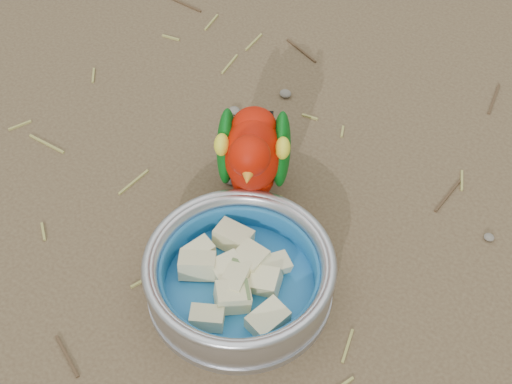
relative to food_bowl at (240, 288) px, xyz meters
The scene contains 6 objects.
ground 0.04m from the food_bowl, 75.32° to the left, with size 60.00×60.00×0.00m, color brown.
food_bowl is the anchor object (origin of this frame).
bowl_wall 0.03m from the food_bowl, ahead, with size 0.22×0.22×0.04m, color #B2B2BA, non-canonical shape.
fruit_wedges 0.02m from the food_bowl, ahead, with size 0.13×0.13×0.03m, color beige, non-canonical shape.
lory_parrot 0.16m from the food_bowl, 118.13° to the left, with size 0.09×0.19×0.15m, color #B91202, non-canonical shape.
ground_debris 0.09m from the food_bowl, 71.97° to the left, with size 0.90×0.80×0.01m, color #9D974B, non-canonical shape.
Camera 1 is at (0.29, -0.45, 0.77)m, focal length 55.00 mm.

